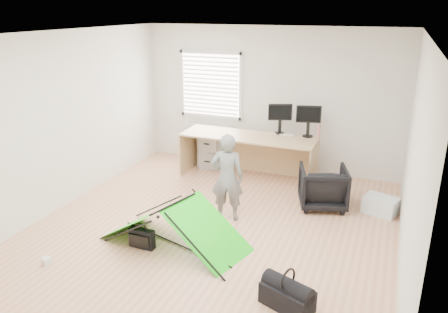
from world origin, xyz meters
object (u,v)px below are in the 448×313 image
at_px(office_chair, 323,187).
at_px(kite, 174,224).
at_px(duffel_bag, 287,297).
at_px(monitor_left, 280,123).
at_px(filing_cabinet, 213,148).
at_px(desk, 248,158).
at_px(laptop_bag, 142,238).
at_px(thermos, 318,131).
at_px(monitor_right, 308,125).
at_px(person, 227,177).
at_px(storage_crate, 381,205).

xyz_separation_m(office_chair, kite, (-1.63, -1.91, -0.03)).
bearing_deg(duffel_bag, monitor_left, 127.65).
bearing_deg(office_chair, filing_cabinet, -42.47).
relative_size(desk, laptop_bag, 6.89).
bearing_deg(thermos, laptop_bag, -118.12).
distance_m(monitor_right, office_chair, 1.33).
relative_size(desk, filing_cabinet, 3.33).
bearing_deg(duffel_bag, office_chair, 112.99).
bearing_deg(desk, monitor_left, 35.33).
relative_size(monitor_left, duffel_bag, 0.76).
distance_m(filing_cabinet, monitor_left, 1.51).
height_order(monitor_left, monitor_right, monitor_right).
bearing_deg(monitor_left, laptop_bag, -128.09).
bearing_deg(desk, person, -81.65).
distance_m(thermos, kite, 3.29).
distance_m(desk, kite, 2.59).
bearing_deg(kite, filing_cabinet, 119.39).
relative_size(office_chair, kite, 0.38).
distance_m(filing_cabinet, office_chair, 2.60).
bearing_deg(filing_cabinet, duffel_bag, -70.65).
relative_size(desk, storage_crate, 5.03).
bearing_deg(storage_crate, office_chair, -175.20).
bearing_deg(kite, thermos, 81.60).
relative_size(monitor_left, thermos, 1.89).
bearing_deg(person, laptop_bag, 45.17).
bearing_deg(thermos, storage_crate, -39.16).
height_order(filing_cabinet, laptop_bag, filing_cabinet).
xyz_separation_m(kite, duffel_bag, (1.71, -0.71, -0.18)).
bearing_deg(desk, storage_crate, -14.03).
xyz_separation_m(kite, laptop_bag, (-0.36, -0.23, -0.16)).
height_order(kite, storage_crate, kite).
relative_size(desk, monitor_left, 5.72).
bearing_deg(duffel_bag, kite, 178.54).
xyz_separation_m(filing_cabinet, laptop_bag, (0.36, -3.26, -0.23)).
relative_size(monitor_left, person, 0.32).
height_order(kite, duffel_bag, kite).
bearing_deg(storage_crate, person, -154.43).
bearing_deg(monitor_left, kite, -122.77).
xyz_separation_m(office_chair, laptop_bag, (-1.99, -2.14, -0.20)).
distance_m(laptop_bag, duffel_bag, 2.13).
bearing_deg(desk, duffel_bag, -64.36).
height_order(desk, kite, desk).
bearing_deg(laptop_bag, storage_crate, 38.69).
bearing_deg(laptop_bag, desk, 80.74).
height_order(person, duffel_bag, person).
xyz_separation_m(monitor_right, storage_crate, (1.36, -0.94, -0.90)).
bearing_deg(monitor_left, storage_crate, -47.28).
bearing_deg(kite, monitor_right, 84.56).
height_order(desk, filing_cabinet, desk).
xyz_separation_m(monitor_left, kite, (-0.63, -2.92, -0.73)).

